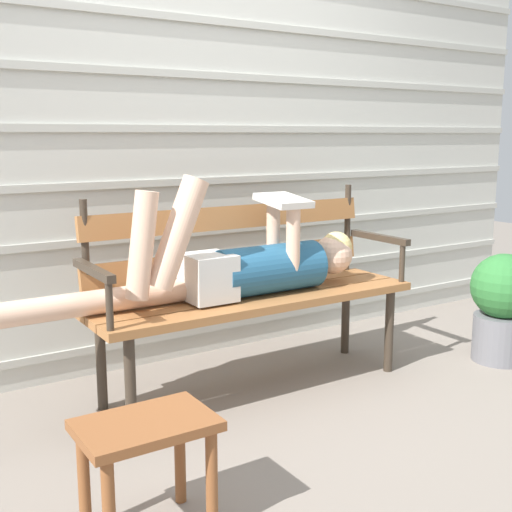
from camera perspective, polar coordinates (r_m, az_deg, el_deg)
ground_plane at (r=2.96m, az=1.97°, el=-12.71°), size 12.00×12.00×0.00m
house_siding at (r=3.40m, az=-5.67°, el=8.86°), size 4.89×0.08×2.14m
park_bench at (r=3.00m, az=-0.68°, el=-2.26°), size 1.55×0.44×0.91m
reclining_person at (r=2.88m, az=-1.42°, el=-0.73°), size 1.73×0.26×0.56m
footstool at (r=1.99m, az=-9.64°, el=-16.18°), size 0.39×0.26×0.36m
potted_plant at (r=3.60m, az=20.94°, el=-3.96°), size 0.34×0.34×0.57m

